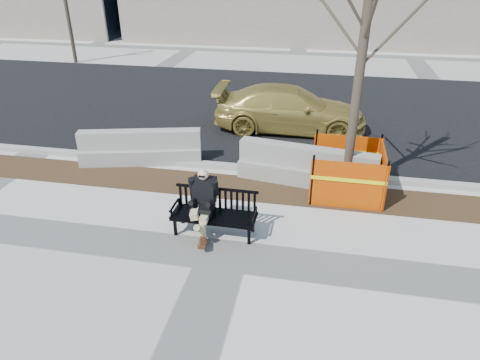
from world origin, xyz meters
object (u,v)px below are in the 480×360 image
object	(u,v)px
seated_man	(204,230)
tree_fence	(344,192)
jersey_barrier_left	(142,162)
jersey_barrier_right	(305,183)
sedan	(289,129)
bench	(215,233)

from	to	relation	value
seated_man	tree_fence	bearing A→B (deg)	38.24
jersey_barrier_left	seated_man	bearing A→B (deg)	-62.77
seated_man	jersey_barrier_right	size ratio (longest dim) A/B	0.41
seated_man	sedan	xyz separation A→B (m)	(1.17, 5.96, 0.00)
bench	jersey_barrier_left	bearing A→B (deg)	134.13
bench	seated_man	size ratio (longest dim) A/B	1.27
tree_fence	sedan	distance (m)	4.14
seated_man	sedan	bearing A→B (deg)	79.62
bench	tree_fence	bearing A→B (deg)	41.27
tree_fence	sedan	size ratio (longest dim) A/B	1.30
bench	jersey_barrier_right	world-z (taller)	jersey_barrier_right
bench	tree_fence	size ratio (longest dim) A/B	0.28
bench	sedan	bearing A→B (deg)	81.84
bench	tree_fence	distance (m)	3.40
tree_fence	jersey_barrier_right	distance (m)	0.97
tree_fence	jersey_barrier_left	xyz separation A→B (m)	(-5.27, 0.64, 0.00)
bench	seated_man	distance (m)	0.24
tree_fence	jersey_barrier_right	world-z (taller)	tree_fence
sedan	jersey_barrier_left	distance (m)	4.82
jersey_barrier_left	jersey_barrier_right	bearing A→B (deg)	-18.76
sedan	jersey_barrier_right	size ratio (longest dim) A/B	1.42
bench	jersey_barrier_left	world-z (taller)	same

